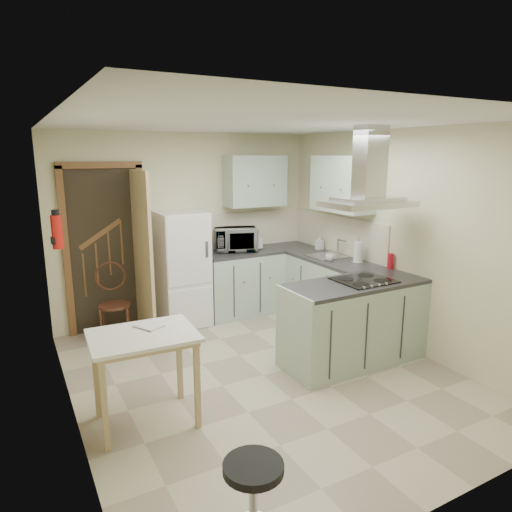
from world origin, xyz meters
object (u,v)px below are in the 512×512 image
fridge (182,269)px  peninsula (354,322)px  extractor_hood (368,204)px  stool (253,499)px  drop_leaf_table (145,379)px  microwave (236,239)px  bentwood_chair (114,305)px

fridge → peninsula: (1.22, -1.98, -0.30)m
fridge → extractor_hood: size_ratio=1.67×
fridge → stool: 3.65m
extractor_hood → drop_leaf_table: size_ratio=1.06×
peninsula → drop_leaf_table: size_ratio=1.83×
peninsula → extractor_hood: (0.10, 0.00, 1.27)m
peninsula → drop_leaf_table: (-2.30, -0.07, -0.05)m
peninsula → drop_leaf_table: bearing=-178.3°
drop_leaf_table → stool: bearing=-78.0°
peninsula → microwave: microwave is taller
peninsula → stool: size_ratio=3.21×
peninsula → drop_leaf_table: 2.30m
extractor_hood → stool: extractor_hood is taller
extractor_hood → bentwood_chair: 3.20m
stool → peninsula: bearing=36.6°
fridge → peninsula: bearing=-58.3°
microwave → peninsula: bearing=-59.6°
peninsula → extractor_hood: size_ratio=1.72×
drop_leaf_table → stool: (0.23, -1.46, -0.16)m
fridge → extractor_hood: bearing=-56.2°
stool → microwave: bearing=65.2°
stool → extractor_hood: bearing=35.3°
microwave → stool: bearing=-95.8°
bentwood_chair → fridge: bearing=21.8°
extractor_hood → microwave: (-0.51, 2.04, -0.66)m
drop_leaf_table → stool: drop_leaf_table is taller
extractor_hood → peninsula: bearing=180.0°
bentwood_chair → microwave: 1.84m
bentwood_chair → stool: (0.07, -3.42, -0.19)m
extractor_hood → microwave: size_ratio=1.57×
fridge → bentwood_chair: (-0.91, -0.09, -0.32)m
microwave → bentwood_chair: bearing=-155.9°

